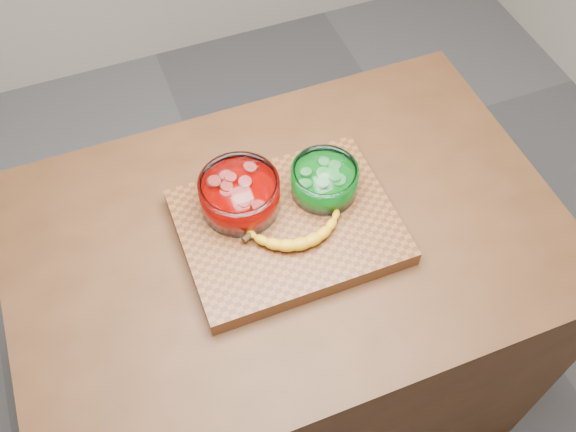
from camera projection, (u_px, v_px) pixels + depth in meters
name	position (u px, v px, depth m)	size (l,w,h in m)	color
ground	(288.00, 384.00, 2.12)	(3.50, 3.50, 0.00)	#5B5B60
counter	(288.00, 324.00, 1.75)	(1.20, 0.80, 0.90)	#4B2B16
cutting_board	(288.00, 227.00, 1.37)	(0.45, 0.35, 0.04)	brown
bowl_red	(240.00, 195.00, 1.35)	(0.17, 0.17, 0.08)	white
bowl_green	(324.00, 180.00, 1.37)	(0.14, 0.14, 0.07)	white
banana	(298.00, 232.00, 1.32)	(0.23, 0.11, 0.03)	orange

